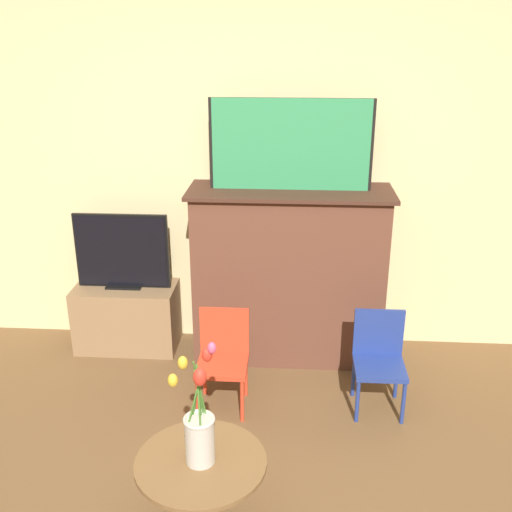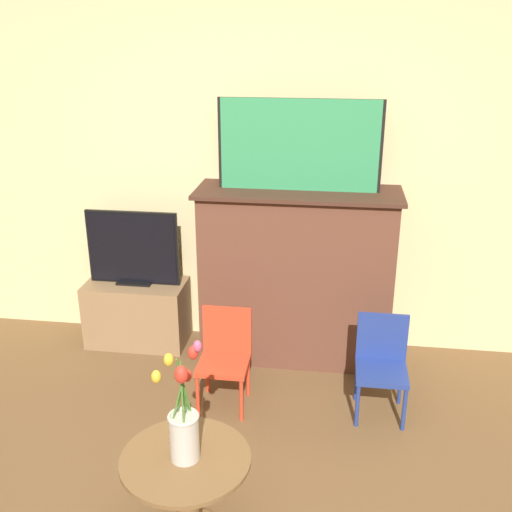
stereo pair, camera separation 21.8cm
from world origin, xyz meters
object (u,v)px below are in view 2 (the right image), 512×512
object	(u,v)px
painting	(299,145)
chair_blue	(381,361)
tv_monitor	(133,249)
vase_tulips	(184,424)
chair_red	(225,353)

from	to	relation	value
painting	chair_blue	xyz separation A→B (m)	(0.56, -0.59, -1.15)
tv_monitor	vase_tulips	size ratio (longest dim) A/B	1.25
tv_monitor	chair_red	xyz separation A→B (m)	(0.77, -0.65, -0.39)
chair_red	chair_blue	world-z (taller)	same
chair_red	vase_tulips	xyz separation A→B (m)	(0.03, -1.07, 0.28)
painting	chair_red	bearing A→B (deg)	-120.51
painting	chair_red	world-z (taller)	painting
painting	chair_blue	bearing A→B (deg)	-46.86
painting	tv_monitor	xyz separation A→B (m)	(-1.15, 0.02, -0.76)
painting	vase_tulips	world-z (taller)	painting
chair_red	vase_tulips	size ratio (longest dim) A/B	1.16
chair_blue	vase_tulips	distance (m)	1.46
chair_blue	vase_tulips	bearing A→B (deg)	-129.12
vase_tulips	chair_red	bearing A→B (deg)	91.64
chair_blue	vase_tulips	world-z (taller)	vase_tulips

